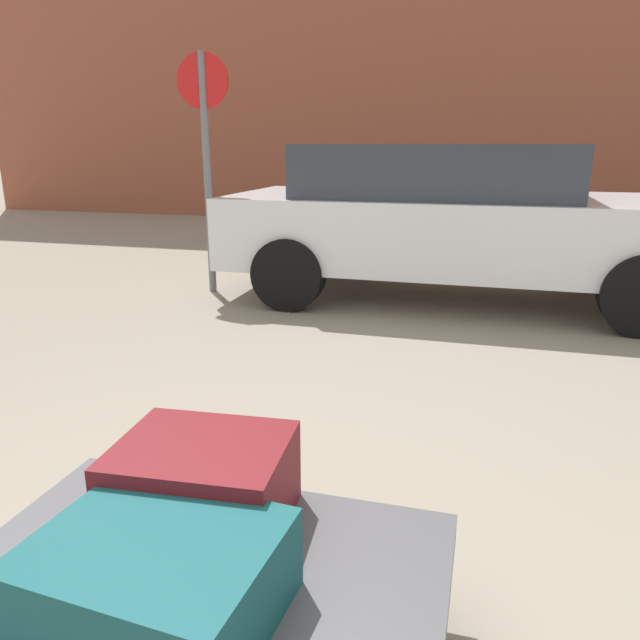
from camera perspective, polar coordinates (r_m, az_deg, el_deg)
luggage_cart at (r=1.78m, az=-11.42°, el=-24.11°), size 1.28×0.88×0.34m
suitcase_maroon_center at (r=1.84m, az=-10.96°, el=-15.00°), size 0.51×0.44×0.26m
suitcase_teal_rear_right at (r=1.56m, az=-15.16°, el=-22.58°), size 0.58×0.49×0.22m
parked_car at (r=5.82m, az=12.67°, el=9.44°), size 4.30×1.93×1.42m
bollard_kerb_near at (r=9.67m, az=25.19°, el=8.38°), size 0.26×0.26×0.68m
no_parking_sign at (r=5.99m, az=-10.76°, el=15.74°), size 0.50×0.07×2.23m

